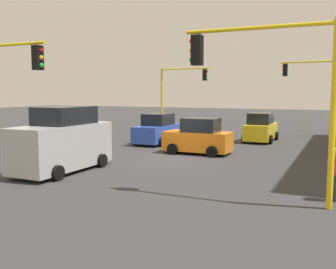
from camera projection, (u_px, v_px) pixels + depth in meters
ground_plane at (176, 158)px, 19.79m from camera, size 120.00×120.00×0.00m
traffic_signal_near_left at (269, 76)px, 11.59m from camera, size 0.36×4.59×5.47m
traffic_signal_far_right at (180, 86)px, 34.36m from camera, size 0.36×4.59×5.59m
traffic_signal_far_left at (317, 82)px, 29.60m from camera, size 0.36×4.59×5.85m
delivery_van_silver at (63, 142)px, 16.50m from camera, size 4.80×2.22×2.77m
car_blue at (157, 130)px, 25.51m from camera, size 3.96×2.05×1.98m
car_orange at (198, 137)px, 21.29m from camera, size 2.02×3.62×1.98m
car_yellow at (261, 128)px, 26.51m from camera, size 3.83×1.97×1.98m
pedestrian_crossing at (335, 172)px, 12.00m from camera, size 0.40×0.24×1.70m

